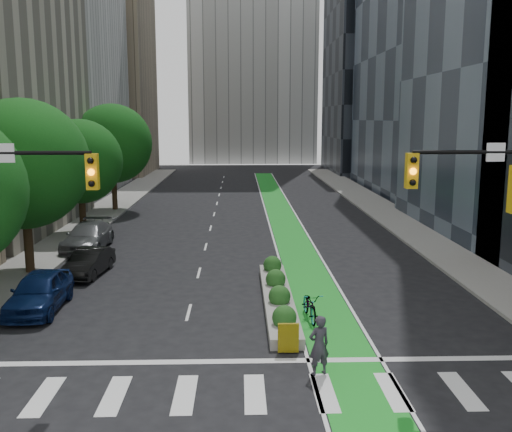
{
  "coord_description": "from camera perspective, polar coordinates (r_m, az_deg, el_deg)",
  "views": [
    {
      "loc": [
        -0.41,
        -16.22,
        7.79
      ],
      "look_at": [
        0.41,
        11.62,
        3.0
      ],
      "focal_mm": 40.0,
      "sensor_mm": 36.0,
      "label": 1
    }
  ],
  "objects": [
    {
      "name": "parked_car_left_near",
      "position": [
        25.11,
        -20.85,
        -7.07
      ],
      "size": [
        2.01,
        4.75,
        1.6
      ],
      "primitive_type": "imported",
      "rotation": [
        0.0,
        0.0,
        0.02
      ],
      "color": "#0C1C48",
      "rests_on": "ground"
    },
    {
      "name": "cyclist",
      "position": [
        17.95,
        6.32,
        -12.72
      ],
      "size": [
        0.81,
        0.67,
        1.89
      ],
      "primitive_type": "imported",
      "rotation": [
        0.0,
        0.0,
        3.5
      ],
      "color": "#322E38",
      "rests_on": "ground"
    },
    {
      "name": "bicycle",
      "position": [
        22.67,
        5.42,
        -8.88
      ],
      "size": [
        0.94,
        2.21,
        1.13
      ],
      "primitive_type": "imported",
      "rotation": [
        0.0,
        0.0,
        0.09
      ],
      "color": "gray",
      "rests_on": "ground"
    },
    {
      "name": "sidewalk_left",
      "position": [
        43.46,
        -16.85,
        -0.89
      ],
      "size": [
        3.6,
        90.0,
        0.15
      ],
      "primitive_type": "cube",
      "color": "gray",
      "rests_on": "ground"
    },
    {
      "name": "tree_mid",
      "position": [
        30.23,
        -22.27,
        4.82
      ],
      "size": [
        6.4,
        6.4,
        8.78
      ],
      "color": "black",
      "rests_on": "ground"
    },
    {
      "name": "median_planter",
      "position": [
        24.47,
        2.19,
        -7.9
      ],
      "size": [
        1.2,
        10.26,
        1.1
      ],
      "color": "gray",
      "rests_on": "ground"
    },
    {
      "name": "building_tan_far",
      "position": [
        84.69,
        -15.45,
        12.94
      ],
      "size": [
        14.0,
        16.0,
        26.0
      ],
      "primitive_type": "cube",
      "color": "tan",
      "rests_on": "ground"
    },
    {
      "name": "sidewalk_right",
      "position": [
        43.68,
        14.58,
        -0.74
      ],
      "size": [
        3.6,
        90.0,
        0.15
      ],
      "primitive_type": "cube",
      "color": "gray",
      "rests_on": "ground"
    },
    {
      "name": "parked_car_left_far",
      "position": [
        35.57,
        -16.46,
        -1.99
      ],
      "size": [
        2.33,
        5.51,
        1.59
      ],
      "primitive_type": "imported",
      "rotation": [
        0.0,
        0.0,
        -0.02
      ],
      "color": "#585A5D",
      "rests_on": "ground"
    },
    {
      "name": "tree_far",
      "position": [
        49.42,
        -14.16,
        7.03
      ],
      "size": [
        6.6,
        6.6,
        9.0
      ],
      "color": "black",
      "rests_on": "ground"
    },
    {
      "name": "building_dark_end",
      "position": [
        86.88,
        12.26,
        13.64
      ],
      "size": [
        14.0,
        18.0,
        28.0
      ],
      "primitive_type": "cube",
      "color": "black",
      "rests_on": "ground"
    },
    {
      "name": "tree_midfar",
      "position": [
        39.77,
        -17.19,
        5.22
      ],
      "size": [
        5.6,
        5.6,
        7.76
      ],
      "color": "black",
      "rests_on": "ground"
    },
    {
      "name": "ground",
      "position": [
        18.0,
        -0.22,
        -15.89
      ],
      "size": [
        160.0,
        160.0,
        0.0
      ],
      "primitive_type": "plane",
      "color": "black",
      "rests_on": "ground"
    },
    {
      "name": "parked_car_left_mid",
      "position": [
        29.83,
        -16.37,
        -4.47
      ],
      "size": [
        1.86,
        4.17,
        1.33
      ],
      "primitive_type": "imported",
      "rotation": [
        0.0,
        0.0,
        -0.11
      ],
      "color": "black",
      "rests_on": "ground"
    },
    {
      "name": "bike_lane_paint",
      "position": [
        47.0,
        2.5,
        0.21
      ],
      "size": [
        2.2,
        70.0,
        0.01
      ],
      "primitive_type": "cube",
      "color": "#1B9525",
      "rests_on": "ground"
    }
  ]
}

